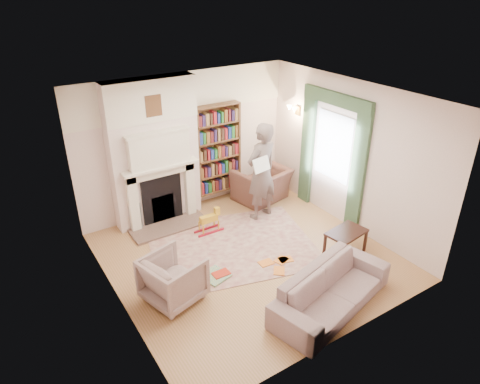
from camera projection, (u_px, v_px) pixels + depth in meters
floor at (248, 256)px, 7.47m from camera, size 4.50×4.50×0.00m
ceiling at (249, 97)px, 6.20m from camera, size 4.50×4.50×0.00m
wall_back at (186, 143)px, 8.52m from camera, size 4.50×0.00×4.50m
wall_front at (352, 252)px, 5.15m from camera, size 4.50×0.00×4.50m
wall_left at (110, 223)px, 5.75m from camera, size 0.00×4.50×4.50m
wall_right at (349, 155)px, 7.92m from camera, size 0.00×4.50×4.50m
fireplace at (155, 154)px, 8.02m from camera, size 1.70×0.58×2.80m
bookcase at (218, 149)px, 8.84m from camera, size 1.00×0.24×1.85m
window at (334, 147)px, 8.19m from camera, size 0.02×0.90×1.30m
curtain_left at (358, 171)px, 7.76m from camera, size 0.07×0.32×2.40m
curtain_right at (307, 148)px, 8.81m from camera, size 0.07×0.32×2.40m
pelmet at (337, 99)px, 7.75m from camera, size 0.09×1.70×0.24m
wall_sconce at (290, 112)px, 8.72m from camera, size 0.20×0.24×0.24m
rug at (232, 246)px, 7.73m from camera, size 3.33×2.86×0.01m
armchair_reading at (262, 185)px, 9.22m from camera, size 1.25×1.14×0.70m
armchair_left at (173, 279)px, 6.33m from camera, size 0.99×0.97×0.73m
sofa at (332, 290)px, 6.21m from camera, size 2.20×1.28×0.60m
man_reading at (261, 172)px, 8.27m from camera, size 0.79×0.60×1.97m
newspaper at (261, 165)px, 7.93m from camera, size 0.40×0.18×0.26m
coffee_table at (345, 242)px, 7.45m from camera, size 0.76×0.55×0.45m
paraffin_heater at (135, 217)px, 8.14m from camera, size 0.28×0.28×0.55m
rocking_horse at (209, 221)px, 8.06m from camera, size 0.54×0.22×0.48m
board_game at (215, 276)px, 6.93m from camera, size 0.49×0.49×0.03m
game_box_lid at (221, 274)px, 6.95m from camera, size 0.28×0.19×0.05m
comic_annuals at (278, 263)px, 7.25m from camera, size 0.60×0.54×0.02m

